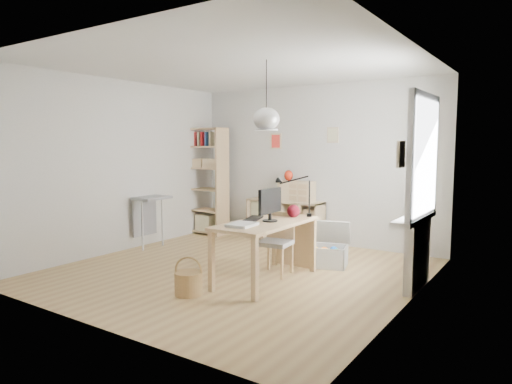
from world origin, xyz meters
The scene contains 20 objects.
ground centered at (0.00, 0.00, 0.00)m, with size 4.50×4.50×0.00m, color tan.
room_shell centered at (0.55, -0.15, 2.00)m, with size 4.50×4.50×4.50m.
window_unit centered at (2.23, 0.60, 1.55)m, with size 0.07×1.16×1.46m.
radiator centered at (2.19, 0.60, 0.40)m, with size 0.10×0.80×0.80m, color silver.
windowsill centered at (2.14, 0.60, 0.83)m, with size 0.22×1.20×0.06m, color silver.
desk centered at (0.55, -0.15, 0.66)m, with size 0.70×1.50×0.75m.
cube_shelf centered at (-0.47, 2.08, 0.30)m, with size 1.40×0.38×0.72m.
tall_bookshelf centered at (-2.04, 1.80, 1.09)m, with size 0.80×0.38×2.00m.
side_table centered at (-2.04, 0.35, 0.67)m, with size 0.40×0.55×0.85m.
chair centered at (0.49, 0.21, 0.46)m, with size 0.44×0.44×0.81m.
wicker_basket centered at (0.10, -1.08, 0.14)m, with size 0.32×0.32×0.44m.
storage_chest centered at (0.87, 0.95, 0.20)m, with size 0.71×0.76×0.60m.
monitor centered at (0.58, -0.12, 0.98)m, with size 0.19×0.47×0.41m.
keyboard centered at (0.33, -0.11, 0.76)m, with size 0.15×0.41×0.02m, color black.
task_lamp centered at (0.59, 0.42, 1.10)m, with size 0.48×0.18×0.51m.
yarn_ball centered at (0.68, 0.31, 0.83)m, with size 0.17×0.17×0.17m, color #490911.
paper_tray centered at (0.49, -0.57, 0.77)m, with size 0.27×0.34×0.03m, color silver.
drawer_chest centered at (-0.22, 2.04, 0.89)m, with size 0.61×0.28×0.35m, color tan.
red_vase centered at (-0.38, 2.04, 1.16)m, with size 0.15×0.15×0.18m, color maroon.
potted_plant centered at (2.12, 0.90, 1.02)m, with size 0.29×0.25×0.32m, color #306325.
Camera 1 is at (3.52, -4.83, 1.70)m, focal length 32.00 mm.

